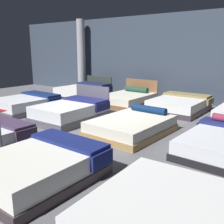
% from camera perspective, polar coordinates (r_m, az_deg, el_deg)
% --- Properties ---
extents(ground_plane, '(18.00, 18.00, 0.02)m').
position_cam_1_polar(ground_plane, '(7.33, -2.35, -3.22)').
color(ground_plane, '#5B5B60').
extents(showroom_back_wall, '(18.00, 0.06, 3.50)m').
position_cam_1_polar(showroom_back_wall, '(11.03, 12.99, 11.36)').
color(showroom_back_wall, '#333D4C').
rests_on(showroom_back_wall, ground_plane).
extents(bed_2, '(1.63, 1.96, 0.53)m').
position_cam_1_polar(bed_2, '(4.51, -15.37, -11.35)').
color(bed_2, '#332A2B').
rests_on(bed_2, ground_plane).
extents(bed_3, '(1.63, 1.97, 0.41)m').
position_cam_1_polar(bed_3, '(3.35, 10.39, -21.15)').
color(bed_3, '#544D5C').
rests_on(bed_3, ground_plane).
extents(bed_4, '(1.74, 2.04, 0.55)m').
position_cam_1_polar(bed_4, '(9.57, -18.24, 1.67)').
color(bed_4, '#564E55').
rests_on(bed_4, ground_plane).
extents(bed_5, '(1.50, 2.12, 0.95)m').
position_cam_1_polar(bed_5, '(7.97, -8.88, 0.11)').
color(bed_5, '#504D58').
rests_on(bed_5, ground_plane).
extents(bed_6, '(1.68, 2.21, 0.59)m').
position_cam_1_polar(bed_6, '(6.67, 4.34, -3.02)').
color(bed_6, '#987549').
rests_on(bed_6, ground_plane).
extents(bed_7, '(1.63, 2.17, 0.64)m').
position_cam_1_polar(bed_7, '(5.91, 23.34, -6.21)').
color(bed_7, black).
rests_on(bed_7, ground_plane).
extents(bed_8, '(1.69, 2.21, 0.90)m').
position_cam_1_polar(bed_8, '(11.51, -6.09, 4.37)').
color(bed_8, '#2E342B').
rests_on(bed_8, ground_plane).
extents(bed_9, '(1.67, 2.16, 0.89)m').
position_cam_1_polar(bed_9, '(10.19, 3.46, 2.87)').
color(bed_9, brown).
rests_on(bed_9, ground_plane).
extents(bed_10, '(1.75, 2.08, 0.53)m').
position_cam_1_polar(bed_10, '(9.31, 14.50, 1.54)').
color(bed_10, '#352C35').
rests_on(bed_10, ground_plane).
extents(price_sign, '(0.28, 0.24, 1.02)m').
position_cam_1_polar(price_sign, '(5.32, -23.05, -6.30)').
color(price_sign, '#3F3F44').
rests_on(price_sign, ground_plane).
extents(support_pillar, '(0.39, 0.39, 3.50)m').
position_cam_1_polar(support_pillar, '(13.16, -6.73, 11.90)').
color(support_pillar, '#99999E').
rests_on(support_pillar, ground_plane).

